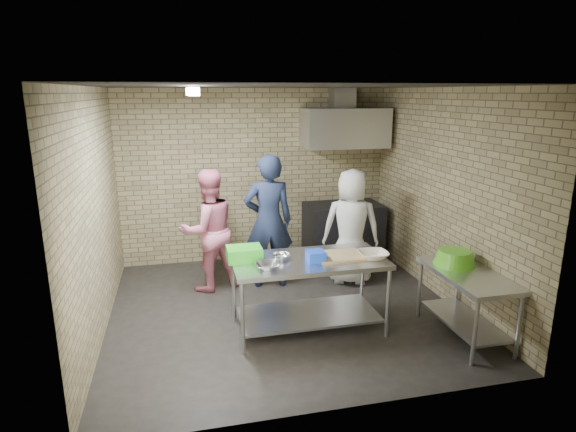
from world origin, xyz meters
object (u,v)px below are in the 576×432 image
at_px(stove, 343,231).
at_px(man_navy, 268,221).
at_px(blue_tub, 316,256).
at_px(woman_pink, 209,230).
at_px(green_basin, 455,258).
at_px(prep_table, 308,294).
at_px(bottle_red, 344,131).
at_px(woman_white, 351,227).
at_px(side_counter, 465,304).
at_px(green_crate, 244,254).

xyz_separation_m(stove, man_navy, (-1.38, -0.83, 0.47)).
bearing_deg(man_navy, stove, -147.45).
relative_size(blue_tub, woman_pink, 0.11).
bearing_deg(blue_tub, stove, 63.69).
xyz_separation_m(stove, green_basin, (0.43, -2.50, 0.38)).
relative_size(prep_table, bottle_red, 9.43).
bearing_deg(stove, bottle_red, 78.23).
bearing_deg(woman_pink, prep_table, 105.64).
distance_m(blue_tub, man_navy, 1.50).
bearing_deg(woman_pink, woman_white, 154.42).
xyz_separation_m(man_navy, woman_pink, (-0.81, 0.07, -0.09)).
relative_size(prep_table, side_counter, 1.41).
relative_size(side_counter, man_navy, 0.65).
bearing_deg(green_basin, woman_pink, 146.42).
height_order(prep_table, woman_pink, woman_pink).
height_order(blue_tub, man_navy, man_navy).
distance_m(side_counter, bottle_red, 3.44).
xyz_separation_m(green_crate, blue_tub, (0.75, -0.22, -0.01)).
distance_m(prep_table, green_basin, 1.70).
bearing_deg(side_counter, man_navy, 133.59).
distance_m(side_counter, stove, 2.79).
distance_m(green_crate, woman_white, 1.99).
relative_size(stove, green_basin, 2.61).
distance_m(stove, woman_white, 1.08).
bearing_deg(green_basin, bottle_red, 97.90).
height_order(woman_pink, woman_white, woman_pink).
height_order(blue_tub, bottle_red, bottle_red).
distance_m(green_crate, green_basin, 2.36).
relative_size(green_crate, man_navy, 0.20).
xyz_separation_m(prep_table, man_navy, (-0.19, 1.38, 0.50)).
bearing_deg(prep_table, blue_tub, -63.43).
bearing_deg(side_counter, woman_white, 111.27).
xyz_separation_m(green_basin, woman_white, (-0.67, 1.52, -0.02)).
bearing_deg(woman_white, woman_pink, 11.41).
bearing_deg(woman_white, blue_tub, 73.61).
xyz_separation_m(bottle_red, woman_pink, (-2.24, -1.00, -1.20)).
distance_m(green_crate, bottle_red, 3.23).
height_order(green_basin, woman_white, woman_white).
bearing_deg(man_navy, side_counter, 135.16).
height_order(stove, green_crate, green_crate).
bearing_deg(woman_white, green_crate, 51.64).
relative_size(bottle_red, woman_white, 0.11).
distance_m(green_crate, woman_pink, 1.36).
distance_m(prep_table, side_counter, 1.73).
distance_m(blue_tub, woman_pink, 1.87).
bearing_deg(green_crate, man_navy, 67.88).
height_order(side_counter, stove, stove).
distance_m(stove, blue_tub, 2.61).
relative_size(man_navy, woman_white, 1.13).
distance_m(prep_table, stove, 2.51).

